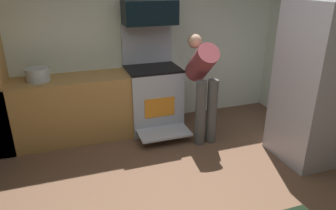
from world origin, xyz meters
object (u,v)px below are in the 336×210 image
refrigerator (322,84)px  person_cook (203,80)px  stock_pot (38,75)px  oven_range (153,96)px  microwave (150,12)px

refrigerator → person_cook: size_ratio=1.35×
stock_pot → oven_range: bearing=-0.5°
refrigerator → stock_pot: 3.56m
microwave → refrigerator: (1.69, -1.55, -0.74)m
microwave → stock_pot: bearing=-177.1°
oven_range → refrigerator: bearing=-40.8°
person_cook → stock_pot: person_cook is taller
stock_pot → microwave: bearing=2.9°
microwave → person_cook: size_ratio=0.51×
oven_range → microwave: size_ratio=2.09×
oven_range → microwave: (0.00, 0.09, 1.20)m
stock_pot → person_cook: bearing=-15.7°
oven_range → stock_pot: oven_range is taller
person_cook → stock_pot: bearing=164.3°
oven_range → stock_pot: 1.62m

